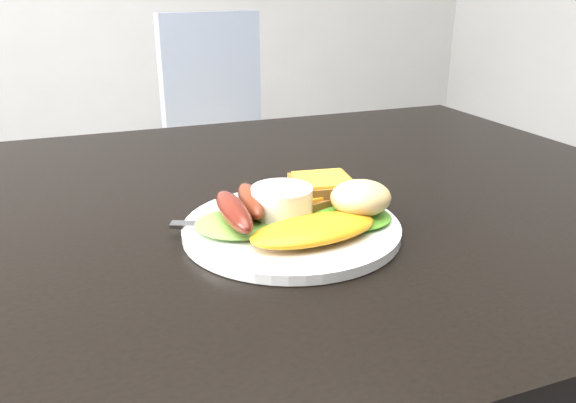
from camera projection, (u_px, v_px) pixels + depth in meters
name	position (u px, v px, depth m)	size (l,w,h in m)	color
dining_table	(218.00, 217.00, 0.68)	(1.20, 0.80, 0.04)	black
dining_chair	(228.00, 156.00, 1.91)	(0.39, 0.39, 0.05)	tan
person	(4.00, 171.00, 1.08)	(0.47, 0.32, 1.32)	#31508D
plate	(291.00, 228.00, 0.58)	(0.23, 0.23, 0.01)	white
lettuce_left	(239.00, 224.00, 0.57)	(0.09, 0.08, 0.01)	#4A882A
lettuce_right	(352.00, 217.00, 0.59)	(0.08, 0.07, 0.01)	green
omelette	(314.00, 230.00, 0.54)	(0.13, 0.06, 0.02)	gold
sausage_a	(234.00, 211.00, 0.56)	(0.03, 0.10, 0.03)	maroon
sausage_b	(251.00, 200.00, 0.59)	(0.02, 0.09, 0.02)	maroon
ramekin	(282.00, 205.00, 0.58)	(0.06, 0.06, 0.04)	white
toast_a	(296.00, 198.00, 0.63)	(0.09, 0.09, 0.01)	#8E6023
toast_b	(323.00, 185.00, 0.64)	(0.07, 0.07, 0.01)	brown
potato_salad	(361.00, 198.00, 0.58)	(0.07, 0.06, 0.04)	beige
fork	(251.00, 226.00, 0.57)	(0.17, 0.01, 0.00)	#ADAFB7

